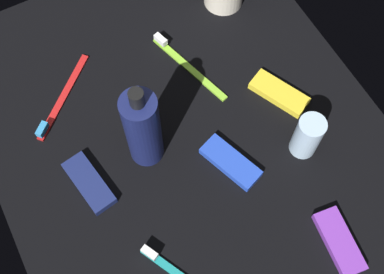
% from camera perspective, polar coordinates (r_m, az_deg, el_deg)
% --- Properties ---
extents(ground_plane, '(0.84, 0.64, 0.01)m').
position_cam_1_polar(ground_plane, '(0.86, 0.00, -1.01)').
color(ground_plane, black).
extents(lotion_bottle, '(0.06, 0.06, 0.20)m').
position_cam_1_polar(lotion_bottle, '(0.77, -5.58, 0.93)').
color(lotion_bottle, '#171E52').
rests_on(lotion_bottle, ground_plane).
extents(deodorant_stick, '(0.04, 0.04, 0.09)m').
position_cam_1_polar(deodorant_stick, '(0.83, 12.89, 0.09)').
color(deodorant_stick, silver).
rests_on(deodorant_stick, ground_plane).
extents(toothbrush_red, '(0.13, 0.14, 0.02)m').
position_cam_1_polar(toothbrush_red, '(0.91, -14.64, 4.00)').
color(toothbrush_red, red).
rests_on(toothbrush_red, ground_plane).
extents(toothbrush_lime, '(0.18, 0.06, 0.02)m').
position_cam_1_polar(toothbrush_lime, '(0.92, -0.79, 8.32)').
color(toothbrush_lime, '#8CD133').
rests_on(toothbrush_lime, ground_plane).
extents(snack_bar_yellow, '(0.11, 0.08, 0.01)m').
position_cam_1_polar(snack_bar_yellow, '(0.90, 9.81, 4.89)').
color(snack_bar_yellow, yellow).
rests_on(snack_bar_yellow, ground_plane).
extents(snack_bar_purple, '(0.11, 0.05, 0.01)m').
position_cam_1_polar(snack_bar_purple, '(0.82, 16.29, -11.30)').
color(snack_bar_purple, purple).
rests_on(snack_bar_purple, ground_plane).
extents(snack_bar_blue, '(0.11, 0.07, 0.01)m').
position_cam_1_polar(snack_bar_blue, '(0.83, 4.38, -2.85)').
color(snack_bar_blue, blue).
rests_on(snack_bar_blue, ground_plane).
extents(snack_bar_navy, '(0.11, 0.06, 0.01)m').
position_cam_1_polar(snack_bar_navy, '(0.83, -11.55, -5.10)').
color(snack_bar_navy, navy).
rests_on(snack_bar_navy, ground_plane).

